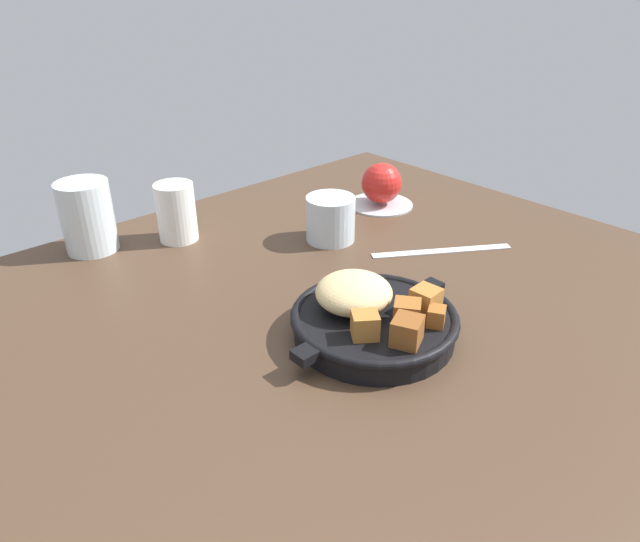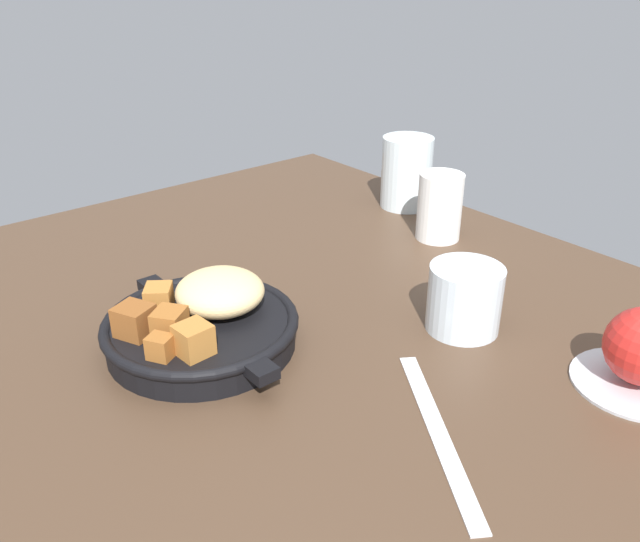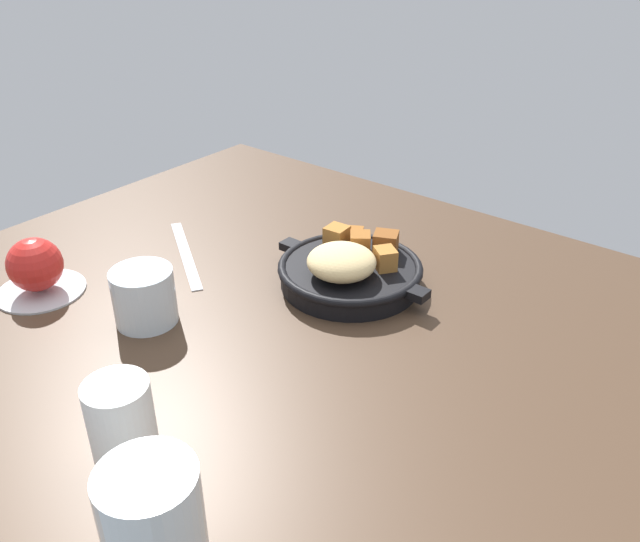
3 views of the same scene
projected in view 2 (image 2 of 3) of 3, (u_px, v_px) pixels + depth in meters
ground_plane at (298, 337)px, 71.96cm from camera, size 102.43×87.12×2.40cm
cast_iron_skillet at (202, 323)px, 67.38cm from camera, size 24.48×20.23×7.16cm
saucer_plate at (636, 382)px, 62.08cm from camera, size 11.99×11.99×0.60cm
butter_knife at (438, 431)px, 55.97cm from camera, size 19.70×13.60×0.36cm
water_glass_tall at (407, 172)px, 102.73cm from camera, size 7.95×7.95×11.13cm
water_glass_short at (465, 298)px, 69.84cm from camera, size 7.95×7.95×7.31cm
white_creamer_pitcher at (440, 207)px, 91.49cm from camera, size 6.22×6.22×9.47cm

